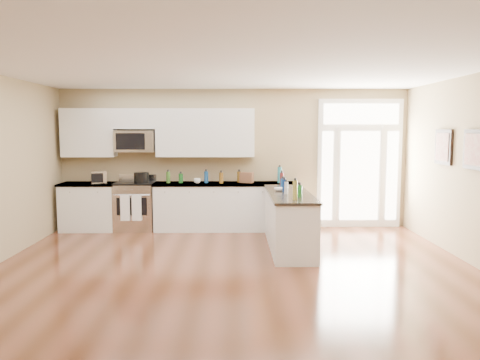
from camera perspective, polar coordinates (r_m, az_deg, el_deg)
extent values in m
plane|color=#522B17|center=(5.85, -0.76, -13.68)|extent=(8.00, 8.00, 0.00)
plane|color=tan|center=(9.52, -0.73, 2.62)|extent=(7.00, 0.00, 7.00)
plane|color=tan|center=(1.61, -1.12, -15.04)|extent=(7.00, 0.00, 7.00)
plane|color=white|center=(5.56, -0.80, 14.60)|extent=(8.00, 8.00, 0.00)
cube|color=white|center=(9.75, -17.87, -3.21)|extent=(1.06, 0.62, 0.90)
cube|color=black|center=(9.82, -17.79, -5.51)|extent=(1.02, 0.52, 0.10)
cube|color=black|center=(9.69, -17.96, -0.46)|extent=(1.10, 0.66, 0.04)
cube|color=white|center=(9.32, -1.68, -3.34)|extent=(2.81, 0.62, 0.90)
cube|color=black|center=(9.39, -1.67, -5.74)|extent=(2.77, 0.52, 0.10)
cube|color=black|center=(9.25, -1.69, -0.46)|extent=(2.85, 0.66, 0.04)
cube|color=white|center=(7.94, 5.98, -5.02)|extent=(0.65, 2.28, 0.90)
cube|color=black|center=(8.03, 5.95, -7.83)|extent=(0.61, 2.18, 0.10)
cube|color=black|center=(7.86, 6.02, -1.66)|extent=(0.69, 2.32, 0.04)
cube|color=white|center=(9.77, -17.95, 5.50)|extent=(1.04, 0.33, 0.95)
cube|color=white|center=(9.35, -4.25, 5.76)|extent=(1.94, 0.33, 0.95)
cube|color=white|center=(9.54, -12.63, 7.29)|extent=(0.82, 0.33, 0.40)
cube|color=silver|center=(9.51, -12.61, 4.64)|extent=(0.78, 0.40, 0.42)
cube|color=black|center=(9.32, -13.23, 4.60)|extent=(0.56, 0.01, 0.32)
cube|color=white|center=(9.82, 14.34, 1.95)|extent=(1.70, 0.08, 2.60)
cube|color=white|center=(9.79, 14.37, 0.47)|extent=(0.78, 0.02, 1.80)
cube|color=white|center=(9.64, 10.58, 0.48)|extent=(0.22, 0.02, 1.80)
cube|color=white|center=(9.98, 18.03, 0.47)|extent=(0.22, 0.02, 1.80)
cube|color=white|center=(9.75, 14.57, 7.80)|extent=(1.50, 0.02, 0.40)
cube|color=black|center=(8.44, 23.57, 3.71)|extent=(0.04, 0.58, 0.58)
cube|color=#923B3A|center=(8.43, 23.41, 3.71)|extent=(0.01, 0.46, 0.46)
cube|color=black|center=(7.54, 26.67, 3.34)|extent=(0.04, 0.58, 0.58)
cube|color=#923B3A|center=(7.53, 26.50, 3.34)|extent=(0.01, 0.46, 0.46)
cube|color=silver|center=(9.52, -12.64, -3.22)|extent=(0.76, 0.63, 0.92)
cube|color=black|center=(9.46, -12.71, -0.38)|extent=(0.76, 0.60, 0.03)
cube|color=silver|center=(9.74, -12.36, 0.26)|extent=(0.76, 0.04, 0.14)
cube|color=black|center=(9.21, -13.06, -3.17)|extent=(0.58, 0.01, 0.34)
cylinder|color=silver|center=(9.15, -13.13, -1.83)|extent=(0.70, 0.02, 0.02)
cube|color=white|center=(9.20, -13.84, -3.32)|extent=(0.18, 0.02, 0.50)
cube|color=white|center=(9.15, -12.49, -3.33)|extent=(0.18, 0.02, 0.50)
cylinder|color=black|center=(9.30, -11.92, 0.32)|extent=(0.36, 0.36, 0.22)
cube|color=silver|center=(9.53, -16.81, 0.33)|extent=(0.34, 0.30, 0.24)
cube|color=brown|center=(9.27, 0.83, 0.31)|extent=(0.29, 0.24, 0.20)
imported|color=white|center=(9.65, -16.77, -0.19)|extent=(0.24, 0.24, 0.05)
imported|color=white|center=(8.02, 4.84, -1.15)|extent=(0.20, 0.20, 0.06)
imported|color=white|center=(9.17, -5.24, -0.11)|extent=(0.17, 0.17, 0.10)
cylinder|color=#19591E|center=(7.33, 7.26, -1.33)|extent=(0.08, 0.08, 0.19)
cylinder|color=navy|center=(9.24, -4.14, 0.35)|extent=(0.08, 0.08, 0.23)
cylinder|color=brown|center=(9.32, -0.11, 0.38)|extent=(0.08, 0.08, 0.22)
cylinder|color=olive|center=(7.02, 6.74, -1.24)|extent=(0.07, 0.07, 0.29)
cylinder|color=#26727F|center=(9.26, 4.85, 0.62)|extent=(0.08, 0.08, 0.31)
cylinder|color=#591919|center=(8.59, 5.13, 0.03)|extent=(0.08, 0.08, 0.26)
cylinder|color=#B2B2B7|center=(7.65, 5.65, -0.96)|extent=(0.06, 0.06, 0.20)
cylinder|color=navy|center=(7.95, 5.45, -0.67)|extent=(0.08, 0.08, 0.21)
cylinder|color=#3F7226|center=(9.32, -8.74, 0.33)|extent=(0.08, 0.08, 0.22)
cylinder|color=#19591E|center=(9.28, -7.22, 0.21)|extent=(0.09, 0.09, 0.19)
cylinder|color=navy|center=(8.30, 5.24, -0.46)|extent=(0.08, 0.08, 0.19)
cylinder|color=brown|center=(9.14, -2.30, 0.25)|extent=(0.08, 0.08, 0.21)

